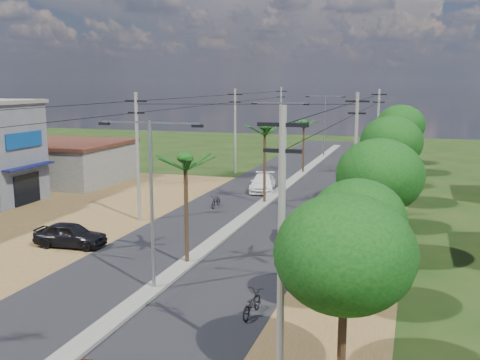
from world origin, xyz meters
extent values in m
plane|color=black|center=(0.00, 0.00, 0.00)|extent=(160.00, 160.00, 0.00)
cube|color=black|center=(0.00, 15.00, 0.02)|extent=(12.00, 110.00, 0.04)
cube|color=#605E56|center=(0.00, 18.00, 0.09)|extent=(1.00, 90.00, 0.18)
cube|color=brown|center=(-15.00, 8.00, 0.02)|extent=(18.00, 46.00, 0.04)
cube|color=brown|center=(8.50, 15.00, 0.01)|extent=(5.00, 90.00, 0.03)
cube|color=#101444|center=(-17.60, 14.00, 3.10)|extent=(0.80, 5.40, 0.15)
cube|color=black|center=(-17.95, 14.00, 1.30)|extent=(0.10, 3.00, 2.40)
cube|color=navy|center=(-17.92, 14.00, 5.20)|extent=(0.12, 4.20, 1.20)
cube|color=#605E56|center=(-21.00, 24.00, 1.80)|extent=(10.00, 10.00, 3.60)
cube|color=#321510|center=(-21.00, 24.00, 3.80)|extent=(10.40, 10.40, 0.30)
cylinder|color=black|center=(9.50, -6.00, 2.10)|extent=(0.28, 0.28, 4.20)
ellipsoid|color=black|center=(9.50, -6.00, 4.50)|extent=(4.40, 4.40, 3.74)
cylinder|color=black|center=(9.30, 0.00, 1.92)|extent=(0.28, 0.28, 3.85)
ellipsoid|color=black|center=(9.30, 0.00, 4.12)|extent=(4.00, 4.00, 3.40)
cylinder|color=black|center=(9.70, 7.00, 2.27)|extent=(0.28, 0.28, 4.55)
ellipsoid|color=black|center=(9.70, 7.00, 4.88)|extent=(4.60, 4.60, 3.91)
cylinder|color=black|center=(9.40, 14.00, 2.03)|extent=(0.28, 0.28, 4.06)
ellipsoid|color=black|center=(9.40, 14.00, 4.35)|extent=(4.20, 4.20, 3.57)
cylinder|color=black|center=(9.60, 22.00, 2.38)|extent=(0.28, 0.28, 4.76)
ellipsoid|color=black|center=(9.60, 22.00, 5.10)|extent=(4.80, 4.80, 4.08)
cylinder|color=black|center=(9.20, 30.00, 1.82)|extent=(0.28, 0.28, 3.64)
ellipsoid|color=black|center=(9.20, 30.00, 3.90)|extent=(3.80, 3.80, 3.23)
cylinder|color=black|center=(9.80, 38.00, 2.45)|extent=(0.28, 0.28, 4.90)
ellipsoid|color=black|center=(9.80, 38.00, 5.25)|extent=(5.00, 5.00, 4.25)
cylinder|color=black|center=(9.50, 46.00, 2.17)|extent=(0.28, 0.28, 4.34)
ellipsoid|color=black|center=(9.50, 46.00, 4.65)|extent=(4.40, 4.40, 3.74)
cylinder|color=black|center=(0.00, 4.00, 2.90)|extent=(0.22, 0.22, 5.80)
cylinder|color=black|center=(0.00, 20.00, 3.10)|extent=(0.22, 0.22, 6.20)
cylinder|color=black|center=(0.00, 36.00, 2.75)|extent=(0.22, 0.22, 5.50)
cylinder|color=gray|center=(0.00, 0.00, 4.00)|extent=(0.16, 0.16, 8.00)
cube|color=gray|center=(1.20, 0.00, 7.90)|extent=(2.40, 0.08, 0.08)
cube|color=gray|center=(-1.20, 0.00, 7.90)|extent=(2.40, 0.08, 0.08)
cube|color=black|center=(2.30, 0.00, 7.80)|extent=(0.50, 0.18, 0.12)
cube|color=black|center=(-2.30, 0.00, 7.80)|extent=(0.50, 0.18, 0.12)
cylinder|color=gray|center=(0.00, 25.00, 4.00)|extent=(0.16, 0.16, 8.00)
cube|color=gray|center=(1.20, 25.00, 7.90)|extent=(2.40, 0.08, 0.08)
cube|color=gray|center=(-1.20, 25.00, 7.90)|extent=(2.40, 0.08, 0.08)
cube|color=black|center=(2.30, 25.00, 7.80)|extent=(0.50, 0.18, 0.12)
cube|color=black|center=(-2.30, 25.00, 7.80)|extent=(0.50, 0.18, 0.12)
cylinder|color=gray|center=(0.00, 50.00, 4.00)|extent=(0.16, 0.16, 8.00)
cube|color=gray|center=(1.20, 50.00, 7.90)|extent=(2.40, 0.08, 0.08)
cube|color=gray|center=(-1.20, 50.00, 7.90)|extent=(2.40, 0.08, 0.08)
cube|color=black|center=(2.30, 50.00, 7.80)|extent=(0.50, 0.18, 0.12)
cube|color=black|center=(-2.30, 50.00, 7.80)|extent=(0.50, 0.18, 0.12)
cylinder|color=#605E56|center=(-7.00, 12.00, 4.50)|extent=(0.24, 0.24, 9.00)
cube|color=black|center=(-7.00, 12.00, 8.40)|extent=(1.60, 0.12, 0.12)
cube|color=black|center=(-7.00, 12.00, 7.60)|extent=(1.20, 0.12, 0.12)
cylinder|color=#605E56|center=(-7.00, 34.00, 4.50)|extent=(0.24, 0.24, 9.00)
cube|color=black|center=(-7.00, 34.00, 8.40)|extent=(1.60, 0.12, 0.12)
cube|color=black|center=(-7.00, 34.00, 7.60)|extent=(1.20, 0.12, 0.12)
cylinder|color=#605E56|center=(-7.00, 55.00, 4.50)|extent=(0.24, 0.24, 9.00)
cube|color=black|center=(-7.00, 55.00, 8.40)|extent=(1.60, 0.12, 0.12)
cube|color=black|center=(-7.00, 55.00, 7.60)|extent=(1.20, 0.12, 0.12)
cylinder|color=#605E56|center=(7.50, -6.00, 4.50)|extent=(0.24, 0.24, 9.00)
cube|color=black|center=(7.50, -6.00, 8.40)|extent=(1.60, 0.12, 0.12)
cube|color=black|center=(7.50, -6.00, 7.60)|extent=(1.20, 0.12, 0.12)
cylinder|color=#605E56|center=(7.50, 16.00, 4.50)|extent=(0.24, 0.24, 9.00)
cube|color=black|center=(7.50, 16.00, 8.40)|extent=(1.60, 0.12, 0.12)
cube|color=black|center=(7.50, 16.00, 7.60)|extent=(1.20, 0.12, 0.12)
cylinder|color=#605E56|center=(7.50, 38.00, 4.50)|extent=(0.24, 0.24, 9.00)
cube|color=black|center=(7.50, 38.00, 8.40)|extent=(1.60, 0.12, 0.12)
cube|color=black|center=(7.50, 38.00, 7.60)|extent=(1.20, 0.12, 0.12)
imported|color=#9FA3A7|center=(4.76, 10.07, 0.77)|extent=(3.12, 4.95, 1.54)
imported|color=silver|center=(-1.50, 25.02, 0.73)|extent=(2.83, 5.27, 1.45)
imported|color=black|center=(-7.85, 4.92, 0.74)|extent=(4.43, 2.03, 1.47)
imported|color=black|center=(5.20, -1.42, 0.52)|extent=(0.84, 2.02, 1.03)
imported|color=black|center=(-3.23, 17.50, 0.50)|extent=(0.70, 1.90, 0.99)
imported|color=black|center=(-1.20, 26.41, 0.48)|extent=(0.93, 1.65, 0.95)
camera|label=1|loc=(11.39, -22.72, 9.69)|focal=42.00mm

